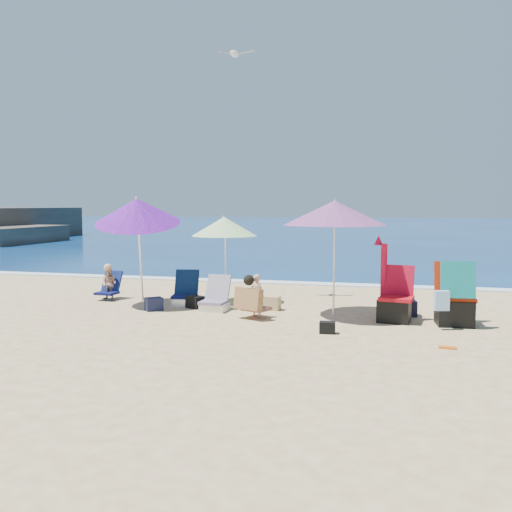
% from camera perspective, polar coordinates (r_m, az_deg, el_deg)
% --- Properties ---
extents(ground, '(120.00, 120.00, 0.00)m').
position_cam_1_polar(ground, '(9.82, 0.26, -6.96)').
color(ground, '#D8BC84').
rests_on(ground, ground).
extents(sea, '(120.00, 80.00, 0.12)m').
position_cam_1_polar(sea, '(54.41, 11.80, 2.87)').
color(sea, navy).
rests_on(sea, ground).
extents(foam, '(120.00, 0.50, 0.04)m').
position_cam_1_polar(foam, '(14.75, 5.06, -2.80)').
color(foam, white).
rests_on(foam, ground).
extents(umbrella_turquoise, '(2.11, 2.11, 2.19)m').
position_cam_1_polar(umbrella_turquoise, '(10.40, 8.01, 4.36)').
color(umbrella_turquoise, silver).
rests_on(umbrella_turquoise, ground).
extents(umbrella_striped, '(1.51, 1.51, 1.85)m').
position_cam_1_polar(umbrella_striped, '(11.81, -3.26, 3.02)').
color(umbrella_striped, white).
rests_on(umbrella_striped, ground).
extents(umbrella_blue, '(2.20, 2.24, 2.38)m').
position_cam_1_polar(umbrella_blue, '(11.66, -12.00, 4.52)').
color(umbrella_blue, white).
rests_on(umbrella_blue, ground).
extents(furled_umbrella, '(0.27, 0.23, 1.52)m').
position_cam_1_polar(furled_umbrella, '(10.47, 12.76, -1.71)').
color(furled_umbrella, '#BA0D2A').
rests_on(furled_umbrella, ground).
extents(chair_navy, '(0.63, 0.74, 0.71)m').
position_cam_1_polar(chair_navy, '(11.77, -7.20, -4.04)').
color(chair_navy, '#0C1143').
rests_on(chair_navy, ground).
extents(chair_rainbow, '(0.53, 0.64, 0.68)m').
position_cam_1_polar(chair_rainbow, '(11.07, -4.17, -4.62)').
color(chair_rainbow, '#C04351').
rests_on(chair_rainbow, ground).
extents(camp_chair_left, '(0.66, 0.67, 0.99)m').
position_cam_1_polar(camp_chair_left, '(10.30, 13.95, -4.85)').
color(camp_chair_left, '#AE0C16').
rests_on(camp_chair_left, ground).
extents(camp_chair_right, '(0.73, 0.94, 1.14)m').
position_cam_1_polar(camp_chair_right, '(10.24, 19.53, -4.42)').
color(camp_chair_right, '#AA240C').
rests_on(camp_chair_right, ground).
extents(person_center, '(0.67, 0.68, 0.82)m').
position_cam_1_polar(person_center, '(10.27, -0.26, -4.17)').
color(person_center, tan).
rests_on(person_center, ground).
extents(person_left, '(0.46, 0.58, 0.79)m').
position_cam_1_polar(person_left, '(12.71, -14.71, -2.70)').
color(person_left, tan).
rests_on(person_left, ground).
extents(bag_navy_a, '(0.40, 0.39, 0.25)m').
position_cam_1_polar(bag_navy_a, '(11.24, -10.37, -4.83)').
color(bag_navy_a, '#1A1E39').
rests_on(bag_navy_a, ground).
extents(bag_black_a, '(0.41, 0.38, 0.24)m').
position_cam_1_polar(bag_black_a, '(11.38, -6.21, -4.68)').
color(bag_black_a, black).
rests_on(bag_black_a, ground).
extents(bag_tan, '(0.34, 0.26, 0.27)m').
position_cam_1_polar(bag_tan, '(11.12, 1.64, -4.82)').
color(bag_tan, tan).
rests_on(bag_tan, ground).
extents(bag_navy_b, '(0.43, 0.35, 0.29)m').
position_cam_1_polar(bag_navy_b, '(10.91, 14.97, -5.13)').
color(bag_navy_b, '#1A1E3A').
rests_on(bag_navy_b, ground).
extents(bag_black_b, '(0.26, 0.19, 0.19)m').
position_cam_1_polar(bag_black_b, '(9.20, 7.27, -7.23)').
color(bag_black_b, black).
rests_on(bag_black_b, ground).
extents(orange_item, '(0.25, 0.13, 0.03)m').
position_cam_1_polar(orange_item, '(8.65, 18.90, -8.80)').
color(orange_item, orange).
rests_on(orange_item, ground).
extents(seagull, '(0.80, 0.37, 0.13)m').
position_cam_1_polar(seagull, '(12.88, -2.19, 19.88)').
color(seagull, silver).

